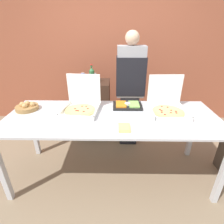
% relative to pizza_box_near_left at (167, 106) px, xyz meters
% --- Properties ---
extents(ground_plane, '(16.00, 16.00, 0.00)m').
position_rel_pizza_box_near_left_xyz_m(ground_plane, '(-0.66, -0.11, -0.96)').
color(ground_plane, '#847056').
extents(brick_wall_behind, '(10.00, 0.06, 2.80)m').
position_rel_pizza_box_near_left_xyz_m(brick_wall_behind, '(-0.66, 1.59, 0.44)').
color(brick_wall_behind, '#9E5138').
rests_on(brick_wall_behind, ground_plane).
extents(buffet_table, '(2.45, 0.92, 0.88)m').
position_rel_pizza_box_near_left_xyz_m(buffet_table, '(-0.66, -0.11, -0.17)').
color(buffet_table, silver).
rests_on(buffet_table, ground_plane).
extents(pizza_box_near_left, '(0.43, 0.45, 0.42)m').
position_rel_pizza_box_near_left_xyz_m(pizza_box_near_left, '(0.00, 0.00, 0.00)').
color(pizza_box_near_left, white).
rests_on(pizza_box_near_left, buffet_table).
extents(pizza_box_near_right, '(0.46, 0.47, 0.41)m').
position_rel_pizza_box_near_left_xyz_m(pizza_box_near_right, '(-1.03, 0.02, -0.00)').
color(pizza_box_near_right, white).
rests_on(pizza_box_near_right, buffet_table).
extents(paper_plate_front_left, '(0.23, 0.23, 0.03)m').
position_rel_pizza_box_near_left_xyz_m(paper_plate_front_left, '(-0.53, -0.40, -0.06)').
color(paper_plate_front_left, white).
rests_on(paper_plate_front_left, buffet_table).
extents(veggie_tray, '(0.37, 0.25, 0.05)m').
position_rel_pizza_box_near_left_xyz_m(veggie_tray, '(-0.46, 0.14, -0.05)').
color(veggie_tray, black).
rests_on(veggie_tray, buffet_table).
extents(bread_basket, '(0.27, 0.27, 0.10)m').
position_rel_pizza_box_near_left_xyz_m(bread_basket, '(-1.72, 0.05, -0.04)').
color(bread_basket, '#9E7542').
rests_on(bread_basket, buffet_table).
extents(sideboard_podium, '(0.64, 0.46, 0.99)m').
position_rel_pizza_box_near_left_xyz_m(sideboard_podium, '(-1.03, 0.92, -0.46)').
color(sideboard_podium, '#382319').
rests_on(sideboard_podium, ground_plane).
extents(soda_bottle, '(0.08, 0.08, 0.30)m').
position_rel_pizza_box_near_left_xyz_m(soda_bottle, '(-0.99, 0.85, 0.16)').
color(soda_bottle, '#2D6638').
rests_on(soda_bottle, sideboard_podium).
extents(soda_can_silver, '(0.07, 0.07, 0.12)m').
position_rel_pizza_box_near_left_xyz_m(soda_can_silver, '(-0.97, 0.99, 0.10)').
color(soda_can_silver, silver).
rests_on(soda_can_silver, sideboard_podium).
extents(soda_can_colored, '(0.07, 0.07, 0.12)m').
position_rel_pizza_box_near_left_xyz_m(soda_can_colored, '(-1.17, 1.01, 0.10)').
color(soda_can_colored, '#334CB2').
rests_on(soda_can_colored, sideboard_podium).
extents(person_server_vest, '(0.42, 0.24, 1.78)m').
position_rel_pizza_box_near_left_xyz_m(person_server_vest, '(-0.39, 0.64, 0.05)').
color(person_server_vest, black).
rests_on(person_server_vest, ground_plane).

